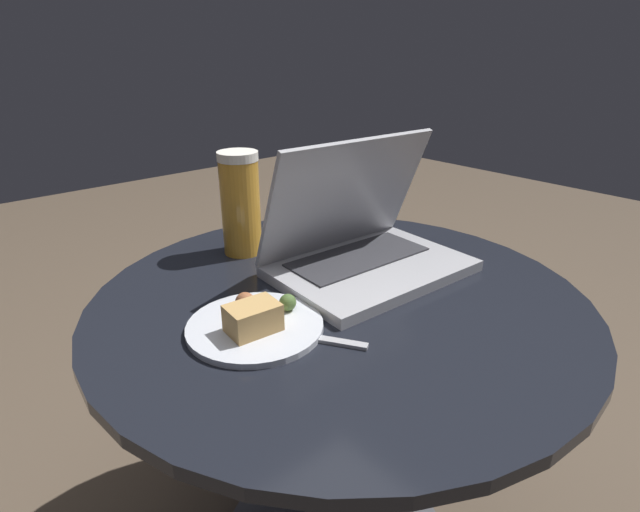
# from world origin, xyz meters

# --- Properties ---
(table) EXTENTS (0.75, 0.75, 0.55)m
(table) POSITION_xyz_m (0.00, 0.00, 0.41)
(table) COLOR #515156
(table) RESTS_ON ground_plane
(laptop) EXTENTS (0.33, 0.24, 0.22)m
(laptop) POSITION_xyz_m (0.09, 0.04, 0.60)
(laptop) COLOR #B2B2B7
(laptop) RESTS_ON table
(beer_glass) EXTENTS (0.07, 0.07, 0.18)m
(beer_glass) POSITION_xyz_m (-0.02, 0.24, 0.65)
(beer_glass) COLOR gold
(beer_glass) RESTS_ON table
(snack_plate) EXTENTS (0.18, 0.18, 0.05)m
(snack_plate) POSITION_xyz_m (-0.16, -0.00, 0.56)
(snack_plate) COLOR silver
(snack_plate) RESTS_ON table
(fork) EXTENTS (0.12, 0.18, 0.00)m
(fork) POSITION_xyz_m (-0.14, -0.04, 0.56)
(fork) COLOR #B2B2B7
(fork) RESTS_ON table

